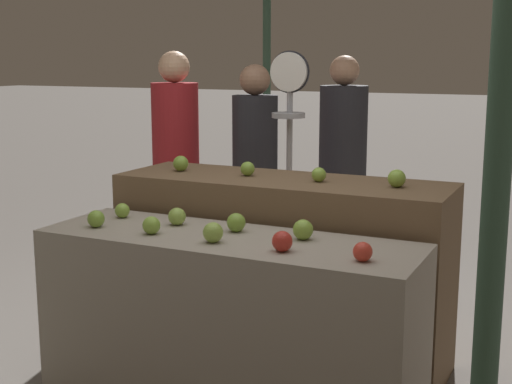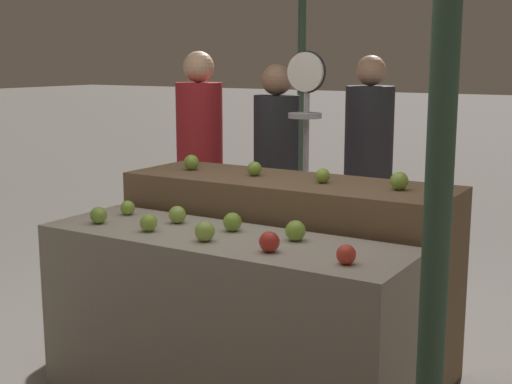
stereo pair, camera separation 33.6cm
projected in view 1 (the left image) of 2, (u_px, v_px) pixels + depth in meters
name	position (u px, v px, depth m)	size (l,w,h in m)	color
display_counter_front	(228.00, 323.00, 3.20)	(1.72, 0.55, 0.80)	gray
display_counter_back	(282.00, 270.00, 3.72)	(1.72, 0.55, 0.97)	brown
apple_front_0	(96.00, 219.00, 3.30)	(0.08, 0.08, 0.08)	#7AA338
apple_front_1	(151.00, 225.00, 3.17)	(0.08, 0.08, 0.08)	#84AD3D
apple_front_2	(213.00, 233.00, 3.02)	(0.09, 0.09, 0.09)	#8EB247
apple_front_3	(282.00, 241.00, 2.88)	(0.09, 0.09, 0.09)	#B72D23
apple_front_4	(363.00, 252.00, 2.74)	(0.08, 0.08, 0.08)	red
apple_front_5	(122.00, 211.00, 3.50)	(0.07, 0.07, 0.07)	#84AD3D
apple_front_6	(177.00, 216.00, 3.34)	(0.08, 0.08, 0.08)	#8EB247
apple_front_7	(236.00, 222.00, 3.21)	(0.09, 0.09, 0.09)	#7AA338
apple_front_8	(303.00, 230.00, 3.07)	(0.09, 0.09, 0.09)	#84AD3D
apple_back_0	(181.00, 163.00, 3.86)	(0.08, 0.08, 0.08)	#7AA338
apple_back_1	(248.00, 169.00, 3.70)	(0.08, 0.08, 0.08)	#7AA338
apple_back_2	(319.00, 175.00, 3.53)	(0.07, 0.07, 0.07)	#84AD3D
apple_back_3	(397.00, 178.00, 3.38)	(0.09, 0.09, 0.09)	#84AD3D
produce_scale	(289.00, 128.00, 4.28)	(0.25, 0.20, 1.62)	#99999E
person_vendor_at_scale	(255.00, 162.00, 4.75)	(0.34, 0.34, 1.54)	#2D2D38
person_customer_left	(343.00, 151.00, 5.08)	(0.46, 0.46, 1.59)	#2D2D38
person_customer_right	(176.00, 151.00, 4.91)	(0.36, 0.36, 1.62)	#2D2D38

